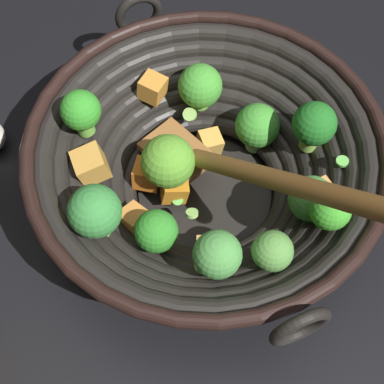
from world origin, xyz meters
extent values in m
plane|color=black|center=(0.00, 0.00, 0.00)|extent=(4.00, 4.00, 0.00)
cylinder|color=black|center=(0.00, 0.00, 0.01)|extent=(0.14, 0.14, 0.01)
torus|color=black|center=(0.00, 0.00, 0.02)|extent=(0.19, 0.19, 0.02)
torus|color=black|center=(0.00, 0.00, 0.03)|extent=(0.21, 0.21, 0.02)
torus|color=black|center=(0.00, 0.00, 0.04)|extent=(0.24, 0.24, 0.02)
torus|color=black|center=(0.00, 0.00, 0.05)|extent=(0.26, 0.26, 0.02)
torus|color=black|center=(0.00, 0.00, 0.06)|extent=(0.29, 0.29, 0.02)
torus|color=black|center=(0.00, 0.00, 0.08)|extent=(0.31, 0.31, 0.02)
torus|color=black|center=(0.00, 0.00, 0.09)|extent=(0.33, 0.33, 0.02)
torus|color=black|center=(0.00, 0.00, 0.10)|extent=(0.35, 0.35, 0.01)
torus|color=black|center=(-0.18, 0.04, 0.10)|extent=(0.02, 0.05, 0.05)
torus|color=black|center=(0.18, -0.04, 0.10)|extent=(0.02, 0.05, 0.05)
cylinder|color=#6DB43E|center=(-0.08, 0.05, 0.05)|extent=(0.03, 0.03, 0.01)
sphere|color=green|center=(-0.08, 0.05, 0.07)|extent=(0.05, 0.05, 0.05)
cylinder|color=#75A24E|center=(0.12, 0.04, 0.08)|extent=(0.02, 0.02, 0.02)
sphere|color=green|center=(0.12, 0.04, 0.10)|extent=(0.04, 0.04, 0.04)
cylinder|color=#84B053|center=(0.00, -0.12, 0.07)|extent=(0.02, 0.02, 0.02)
sphere|color=#36863B|center=(0.00, -0.12, 0.10)|extent=(0.05, 0.05, 0.05)
cylinder|color=#7FAD52|center=(0.03, -0.08, 0.05)|extent=(0.03, 0.03, 0.02)
sphere|color=#2F8527|center=(0.03, -0.08, 0.07)|extent=(0.04, 0.04, 0.04)
cylinder|color=#88BE48|center=(0.09, 0.05, 0.05)|extent=(0.02, 0.03, 0.02)
sphere|color=#4B9342|center=(0.09, 0.05, 0.08)|extent=(0.04, 0.04, 0.04)
cylinder|color=#77AE47|center=(0.09, -0.06, 0.07)|extent=(0.02, 0.02, 0.02)
sphere|color=#4A9444|center=(0.09, -0.06, 0.09)|extent=(0.04, 0.04, 0.04)
cylinder|color=#77B43F|center=(0.12, -0.02, 0.07)|extent=(0.02, 0.02, 0.02)
sphere|color=#569341|center=(0.12, -0.02, 0.09)|extent=(0.04, 0.04, 0.04)
cylinder|color=#7BAF3B|center=(-0.02, -0.03, 0.04)|extent=(0.03, 0.03, 0.02)
sphere|color=#589A2D|center=(-0.02, -0.03, 0.07)|extent=(0.05, 0.05, 0.05)
cylinder|color=#74AF5A|center=(-0.01, 0.08, 0.03)|extent=(0.03, 0.03, 0.02)
sphere|color=green|center=(-0.01, 0.08, 0.06)|extent=(0.05, 0.05, 0.05)
cylinder|color=#88BA45|center=(0.04, 0.10, 0.07)|extent=(0.02, 0.02, 0.02)
sphere|color=#1E6821|center=(0.04, 0.10, 0.10)|extent=(0.04, 0.04, 0.04)
cylinder|color=#64A63B|center=(-0.10, -0.08, 0.08)|extent=(0.02, 0.02, 0.02)
sphere|color=green|center=(-0.10, -0.08, 0.11)|extent=(0.04, 0.04, 0.04)
cube|color=orange|center=(-0.11, 0.01, 0.07)|extent=(0.03, 0.03, 0.03)
cube|color=orange|center=(-0.01, -0.03, 0.04)|extent=(0.04, 0.04, 0.03)
cube|color=orange|center=(0.00, -0.09, 0.04)|extent=(0.03, 0.03, 0.03)
cube|color=gold|center=(-0.04, 0.03, 0.03)|extent=(0.03, 0.03, 0.03)
cube|color=#D1884A|center=(0.06, -0.04, 0.03)|extent=(0.03, 0.04, 0.03)
cube|color=gold|center=(-0.06, -0.09, 0.08)|extent=(0.04, 0.04, 0.03)
cube|color=#C7641D|center=(-0.04, -0.05, 0.04)|extent=(0.04, 0.04, 0.03)
cube|color=#D48946|center=(0.10, 0.06, 0.08)|extent=(0.03, 0.03, 0.03)
cylinder|color=#99D166|center=(0.03, -0.04, 0.05)|extent=(0.02, 0.02, 0.01)
cylinder|color=#56B247|center=(0.05, 0.11, 0.08)|extent=(0.02, 0.02, 0.01)
cylinder|color=#56B247|center=(0.10, 0.06, 0.07)|extent=(0.02, 0.01, 0.01)
cylinder|color=#99D166|center=(-0.07, 0.03, 0.05)|extent=(0.02, 0.02, 0.01)
cylinder|color=#56B247|center=(-0.02, -0.02, 0.04)|extent=(0.02, 0.02, 0.01)
cylinder|color=#6BC651|center=(0.08, 0.10, 0.08)|extent=(0.02, 0.02, 0.00)
cylinder|color=#6BC651|center=(0.00, -0.03, 0.03)|extent=(0.02, 0.02, 0.01)
cylinder|color=#99D166|center=(0.09, -0.07, 0.08)|extent=(0.02, 0.02, 0.01)
cube|color=brown|center=(-0.04, -0.01, 0.04)|extent=(0.08, 0.06, 0.01)
cylinder|color=brown|center=(0.09, 0.01, 0.14)|extent=(0.21, 0.05, 0.17)
camera|label=1|loc=(0.23, -0.19, 0.54)|focal=53.07mm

